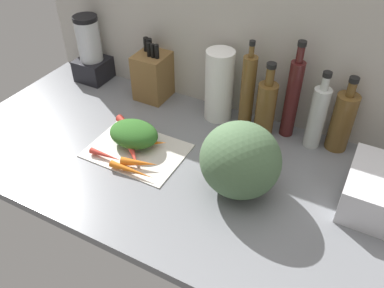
{
  "coord_description": "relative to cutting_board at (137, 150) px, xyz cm",
  "views": [
    {
      "loc": [
        48.66,
        -87.97,
        89.51
      ],
      "look_at": [
        3.03,
        -2.03,
        10.62
      ],
      "focal_mm": 37.24,
      "sensor_mm": 36.0,
      "label": 1
    }
  ],
  "objects": [
    {
      "name": "ground_plane",
      "position": [
        18.27,
        2.96,
        -1.9
      ],
      "size": [
        170.0,
        80.0,
        3.0
      ],
      "primitive_type": "cube",
      "color": "slate"
    },
    {
      "name": "wall_back",
      "position": [
        18.27,
        41.46,
        29.6
      ],
      "size": [
        170.0,
        3.0,
        60.0
      ],
      "primitive_type": "cube",
      "color": "#BCB7AD",
      "rests_on": "ground_plane"
    },
    {
      "name": "cutting_board",
      "position": [
        0.0,
        0.0,
        0.0
      ],
      "size": [
        33.22,
        24.32,
        0.8
      ],
      "primitive_type": "cube",
      "color": "beige",
      "rests_on": "ground_plane"
    },
    {
      "name": "carrot_0",
      "position": [
        -3.23,
        6.47,
        1.98
      ],
      "size": [
        15.88,
        3.24,
        3.17
      ],
      "primitive_type": "cone",
      "rotation": [
        0.0,
        1.57,
        -0.0
      ],
      "color": "orange",
      "rests_on": "cutting_board"
    },
    {
      "name": "carrot_1",
      "position": [
        -6.73,
        -8.58,
        1.47
      ],
      "size": [
        12.2,
        2.67,
        2.14
      ],
      "primitive_type": "cone",
      "rotation": [
        0.0,
        1.57,
        0.04
      ],
      "color": "red",
      "rests_on": "cutting_board"
    },
    {
      "name": "carrot_2",
      "position": [
        -7.29,
        7.38,
        1.88
      ],
      "size": [
        17.26,
        9.86,
        2.96
      ],
      "primitive_type": "cone",
      "rotation": [
        0.0,
        1.57,
        -0.42
      ],
      "color": "red",
      "rests_on": "cutting_board"
    },
    {
      "name": "carrot_3",
      "position": [
        5.5,
        -10.79,
        1.55
      ],
      "size": [
        16.21,
        3.09,
        2.3
      ],
      "primitive_type": "cone",
      "rotation": [
        0.0,
        1.57,
        0.05
      ],
      "color": "orange",
      "rests_on": "cutting_board"
    },
    {
      "name": "carrot_4",
      "position": [
        -3.91,
        3.06,
        1.84
      ],
      "size": [
        12.64,
        5.29,
        2.88
      ],
      "primitive_type": "cone",
      "rotation": [
        0.0,
        1.57,
        -0.2
      ],
      "color": "orange",
      "rests_on": "cutting_board"
    },
    {
      "name": "carrot_5",
      "position": [
        5.77,
        -6.95,
        1.94
      ],
      "size": [
        12.44,
        7.08,
        3.08
      ],
      "primitive_type": "cone",
      "rotation": [
        0.0,
        1.57,
        0.35
      ],
      "color": "orange",
      "rests_on": "cutting_board"
    },
    {
      "name": "carrot_6",
      "position": [
        0.25,
        -3.05,
        2.14
      ],
      "size": [
        14.59,
        13.93,
        3.47
      ],
      "primitive_type": "cone",
      "rotation": [
        0.0,
        1.57,
        -0.75
      ],
      "color": "red",
      "rests_on": "cutting_board"
    },
    {
      "name": "carrot_7",
      "position": [
        2.98,
        3.51,
        2.03
      ],
      "size": [
        12.74,
        8.62,
        3.26
      ],
      "primitive_type": "cone",
      "rotation": [
        0.0,
        1.57,
        0.47
      ],
      "color": "orange",
      "rests_on": "cutting_board"
    },
    {
      "name": "carrot_greens_pile",
      "position": [
        -2.87,
        3.31,
        4.22
      ],
      "size": [
        18.05,
        13.88,
        7.64
      ],
      "primitive_type": "ellipsoid",
      "color": "#2D6023",
      "rests_on": "cutting_board"
    },
    {
      "name": "winter_squash",
      "position": [
        38.11,
        -0.29,
        11.34
      ],
      "size": [
        24.48,
        23.41,
        23.47
      ],
      "primitive_type": "ellipsoid",
      "color": "#4C6B47",
      "rests_on": "ground_plane"
    },
    {
      "name": "knife_block",
      "position": [
        -13.86,
        33.64,
        9.44
      ],
      "size": [
        12.48,
        14.09,
        24.49
      ],
      "color": "brown",
      "rests_on": "ground_plane"
    },
    {
      "name": "blender_appliance",
      "position": [
        -45.07,
        33.36,
        11.99
      ],
      "size": [
        13.22,
        13.22,
        28.64
      ],
      "color": "black",
      "rests_on": "ground_plane"
    },
    {
      "name": "paper_towel_roll",
      "position": [
        15.92,
        32.46,
        13.36
      ],
      "size": [
        10.5,
        10.5,
        27.53
      ],
      "primitive_type": "cylinder",
      "color": "white",
      "rests_on": "ground_plane"
    },
    {
      "name": "bottle_0",
      "position": [
        27.21,
        32.04,
        14.15
      ],
      "size": [
        5.14,
        5.14,
        34.0
      ],
      "color": "brown",
      "rests_on": "ground_plane"
    },
    {
      "name": "bottle_1",
      "position": [
        35.07,
        30.45,
        10.82
      ],
      "size": [
        7.02,
        7.02,
        28.53
      ],
      "color": "brown",
      "rests_on": "ground_plane"
    },
    {
      "name": "bottle_2",
      "position": [
        42.75,
        34.44,
        15.2
      ],
      "size": [
        5.01,
        5.01,
        36.23
      ],
      "color": "#471919",
      "rests_on": "ground_plane"
    },
    {
      "name": "bottle_3",
      "position": [
        52.67,
        32.34,
        11.7
      ],
      "size": [
        5.85,
        5.85,
        28.92
      ],
      "color": "silver",
      "rests_on": "ground_plane"
    },
    {
      "name": "bottle_4",
      "position": [
        60.59,
        34.99,
        10.78
      ],
      "size": [
        7.57,
        7.57,
        27.78
      ],
      "color": "brown",
      "rests_on": "ground_plane"
    }
  ]
}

